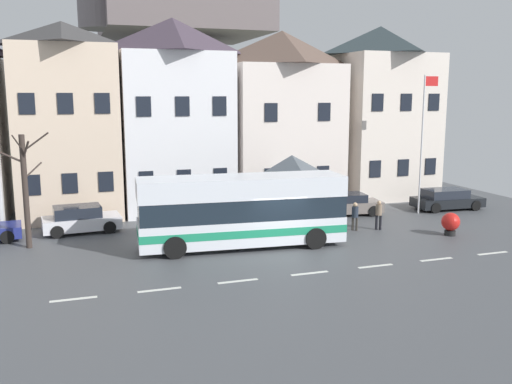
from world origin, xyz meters
The scene contains 19 objects.
ground_plane centered at (0.00, 0.00, -0.03)m, with size 40.00×60.00×0.07m.
townhouse_01 centered at (-8.93, 12.20, 5.58)m, with size 5.65×6.46×11.17m.
townhouse_02 centered at (-2.70, 11.55, 5.77)m, with size 6.47×5.16×11.54m.
townhouse_03 centered at (4.34, 11.75, 5.53)m, with size 6.95×5.56×11.06m.
townhouse_04 centered at (11.87, 12.44, 5.84)m, with size 6.29×6.93×11.69m.
hilltop_castle centered at (1.81, 32.18, 7.60)m, with size 38.32×38.32×21.07m.
transit_bus centered at (-1.41, 1.91, 1.68)m, with size 9.73×3.18×3.34m.
bus_shelter centered at (2.85, 6.26, 3.05)m, with size 3.60×3.60×3.74m.
parked_car_00 centered at (6.59, 6.75, 0.63)m, with size 4.20×2.23×1.27m.
parked_car_01 centered at (-8.51, 7.30, 0.67)m, with size 4.00×2.19×1.38m.
parked_car_02 centered at (13.28, 6.21, 0.63)m, with size 4.35×2.17×1.27m.
pedestrian_00 centered at (5.16, 3.07, 0.91)m, with size 0.34×0.34×1.51m.
pedestrian_01 centered at (6.43, 2.83, 0.92)m, with size 0.33×0.33×1.57m.
pedestrian_02 centered at (3.50, 4.16, 0.89)m, with size 0.34×0.34×1.50m.
pedestrian_03 centered at (5.20, 4.40, 0.87)m, with size 0.32×0.28×1.57m.
public_bench centered at (1.43, 8.34, 0.47)m, with size 1.61×0.48×0.87m.
flagpole centered at (10.96, 5.70, 4.67)m, with size 0.95×0.10×8.18m.
harbour_buoy centered at (9.26, 0.62, 0.66)m, with size 0.92×0.92×1.17m.
bare_tree_01 centered at (-10.87, 4.92, 2.83)m, with size 2.34×1.60×5.40m.
Camera 1 is at (-8.84, -22.29, 7.05)m, focal length 39.05 mm.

